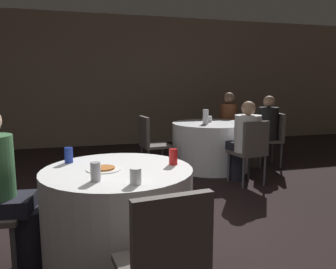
# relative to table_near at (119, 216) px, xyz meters

# --- Properties ---
(ground_plane) EXTENTS (16.00, 16.00, 0.00)m
(ground_plane) POSITION_rel_table_near_xyz_m (0.13, -0.01, -0.36)
(ground_plane) COLOR black
(wall_back) EXTENTS (16.00, 0.06, 2.80)m
(wall_back) POSITION_rel_table_near_xyz_m (0.13, 4.91, 1.04)
(wall_back) COLOR gray
(wall_back) RESTS_ON ground_plane
(table_near) EXTENTS (1.11, 1.11, 0.73)m
(table_near) POSITION_rel_table_near_xyz_m (0.00, 0.00, 0.00)
(table_near) COLOR white
(table_near) RESTS_ON ground_plane
(table_far) EXTENTS (1.24, 1.24, 0.73)m
(table_far) POSITION_rel_table_near_xyz_m (1.78, 2.46, 0.00)
(table_far) COLOR silver
(table_far) RESTS_ON ground_plane
(chair_near_south) EXTENTS (0.44, 0.45, 0.87)m
(chair_near_south) POSITION_rel_table_near_xyz_m (0.11, -0.96, 0.16)
(chair_near_south) COLOR #59514C
(chair_near_south) RESTS_ON ground_plane
(chair_far_west) EXTENTS (0.45, 0.44, 0.87)m
(chair_far_west) POSITION_rel_table_near_xyz_m (0.75, 2.34, 0.16)
(chair_far_west) COLOR #59514C
(chair_far_west) RESTS_ON ground_plane
(chair_far_south) EXTENTS (0.45, 0.45, 0.87)m
(chair_far_south) POSITION_rel_table_near_xyz_m (1.92, 1.43, 0.16)
(chair_far_south) COLOR #59514C
(chair_far_south) RESTS_ON ground_plane
(chair_far_east) EXTENTS (0.46, 0.46, 0.87)m
(chair_far_east) POSITION_rel_table_near_xyz_m (2.79, 2.29, 0.16)
(chair_far_east) COLOR #59514C
(chair_far_east) RESTS_ON ground_plane
(chair_far_northeast) EXTENTS (0.57, 0.57, 0.87)m
(chair_far_northeast) POSITION_rel_table_near_xyz_m (2.47, 3.22, 0.16)
(chair_far_northeast) COLOR #59514C
(chair_far_northeast) RESTS_ON ground_plane
(person_white_shirt) EXTENTS (0.38, 0.51, 1.12)m
(person_white_shirt) POSITION_rel_table_near_xyz_m (1.89, 1.59, 0.21)
(person_white_shirt) COLOR black
(person_white_shirt) RESTS_ON ground_plane
(person_floral_shirt) EXTENTS (0.45, 0.46, 1.19)m
(person_floral_shirt) POSITION_rel_table_near_xyz_m (2.36, 3.10, 0.23)
(person_floral_shirt) COLOR black
(person_floral_shirt) RESTS_ON ground_plane
(person_green_jacket) EXTENTS (0.50, 0.34, 1.20)m
(person_green_jacket) POSITION_rel_table_near_xyz_m (-0.80, 0.09, 0.23)
(person_green_jacket) COLOR black
(person_green_jacket) RESTS_ON ground_plane
(person_black_shirt) EXTENTS (0.50, 0.35, 1.16)m
(person_black_shirt) POSITION_rel_table_near_xyz_m (2.63, 2.32, 0.21)
(person_black_shirt) COLOR #4C4238
(person_black_shirt) RESTS_ON ground_plane
(pizza_plate_near) EXTENTS (0.26, 0.26, 0.02)m
(pizza_plate_near) POSITION_rel_table_near_xyz_m (-0.10, 0.01, 0.37)
(pizza_plate_near) COLOR white
(pizza_plate_near) RESTS_ON table_near
(soda_can_red) EXTENTS (0.07, 0.07, 0.12)m
(soda_can_red) POSITION_rel_table_near_xyz_m (0.43, 0.02, 0.43)
(soda_can_red) COLOR red
(soda_can_red) RESTS_ON table_near
(soda_can_silver) EXTENTS (0.07, 0.07, 0.12)m
(soda_can_silver) POSITION_rel_table_near_xyz_m (-0.17, -0.27, 0.43)
(soda_can_silver) COLOR silver
(soda_can_silver) RESTS_ON table_near
(soda_can_blue) EXTENTS (0.07, 0.07, 0.12)m
(soda_can_blue) POSITION_rel_table_near_xyz_m (-0.35, 0.29, 0.43)
(soda_can_blue) COLOR #1E38A5
(soda_can_blue) RESTS_ON table_near
(cup_near) EXTENTS (0.07, 0.07, 0.10)m
(cup_near) POSITION_rel_table_near_xyz_m (0.07, -0.40, 0.42)
(cup_near) COLOR white
(cup_near) RESTS_ON table_near
(bottle_far) EXTENTS (0.09, 0.09, 0.22)m
(bottle_far) POSITION_rel_table_near_xyz_m (1.64, 2.36, 0.48)
(bottle_far) COLOR white
(bottle_far) RESTS_ON table_far
(cup_far) EXTENTS (0.09, 0.09, 0.09)m
(cup_far) POSITION_rel_table_near_xyz_m (1.80, 2.61, 0.41)
(cup_far) COLOR white
(cup_far) RESTS_ON table_far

